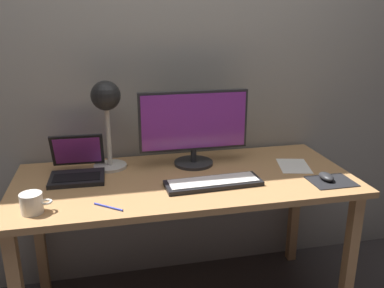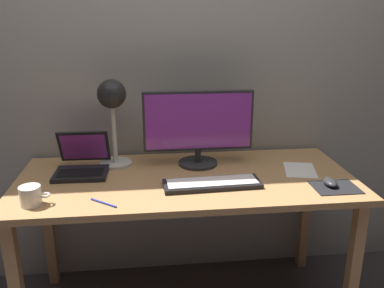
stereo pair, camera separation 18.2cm
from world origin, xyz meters
name	(u,v)px [view 1 (the left image)]	position (x,y,z in m)	size (l,w,h in m)	color
back_wall	(169,50)	(0.00, 0.40, 1.30)	(4.80, 0.06, 2.60)	#9E998E
desk	(185,192)	(0.00, 0.00, 0.66)	(1.60, 0.70, 0.74)	tan
monitor	(194,125)	(0.08, 0.16, 0.95)	(0.55, 0.20, 0.38)	#28282B
keyboard_main	(213,183)	(0.11, -0.12, 0.75)	(0.45, 0.16, 0.03)	black
laptop	(77,165)	(-0.50, 0.13, 0.80)	(0.26, 0.27, 0.19)	black
desk_lamp	(106,106)	(-0.34, 0.21, 1.06)	(0.17, 0.17, 0.44)	beige
mousepad	(331,181)	(0.65, -0.20, 0.74)	(0.20, 0.16, 0.00)	black
mouse	(326,177)	(0.64, -0.18, 0.76)	(0.06, 0.10, 0.03)	#28282B
coffee_mug	(32,203)	(-0.65, -0.23, 0.78)	(0.12, 0.09, 0.08)	white
paper_sheet_near_mouse	(294,166)	(0.57, 0.02, 0.74)	(0.15, 0.21, 0.00)	white
pen	(108,207)	(-0.36, -0.25, 0.74)	(0.01, 0.01, 0.14)	#2633A5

